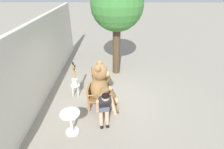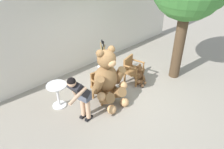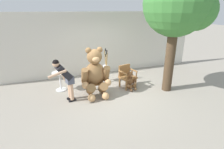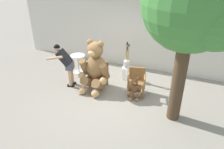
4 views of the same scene
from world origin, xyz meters
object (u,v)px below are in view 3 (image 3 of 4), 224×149
(teddy_bear_small, at_px, (130,81))
(round_side_table, at_px, (60,79))
(person_visitor, at_px, (65,76))
(brush_bucket, at_px, (106,66))
(wooden_chair_left, at_px, (94,80))
(teddy_bear_large, at_px, (95,73))
(wooden_chair_right, at_px, (127,76))
(white_stool, at_px, (106,73))
(patio_tree, at_px, (180,6))

(teddy_bear_small, height_order, round_side_table, round_side_table)
(person_visitor, xyz_separation_m, brush_bucket, (1.76, 1.18, -0.22))
(wooden_chair_left, distance_m, teddy_bear_large, 0.47)
(round_side_table, bearing_deg, wooden_chair_right, -12.75)
(wooden_chair_right, height_order, round_side_table, wooden_chair_right)
(white_stool, relative_size, brush_bucket, 0.48)
(wooden_chair_right, relative_size, brush_bucket, 0.90)
(wooden_chair_left, distance_m, round_side_table, 1.28)
(wooden_chair_right, distance_m, round_side_table, 2.53)
(brush_bucket, bearing_deg, teddy_bear_small, -59.49)
(teddy_bear_large, height_order, brush_bucket, teddy_bear_large)
(teddy_bear_large, height_order, patio_tree, patio_tree)
(teddy_bear_large, bearing_deg, person_visitor, -172.94)
(wooden_chair_right, xyz_separation_m, brush_bucket, (-0.60, 0.79, 0.21))
(teddy_bear_small, bearing_deg, wooden_chair_left, 168.28)
(person_visitor, bearing_deg, brush_bucket, 33.97)
(teddy_bear_small, bearing_deg, wooden_chair_right, 94.91)
(person_visitor, relative_size, white_stool, 3.21)
(person_visitor, height_order, brush_bucket, person_visitor)
(teddy_bear_large, bearing_deg, wooden_chair_right, 11.55)
(teddy_bear_large, bearing_deg, teddy_bear_small, -0.24)
(wooden_chair_right, bearing_deg, brush_bucket, 127.49)
(wooden_chair_right, distance_m, patio_tree, 3.02)
(wooden_chair_right, height_order, brush_bucket, brush_bucket)
(teddy_bear_large, relative_size, white_stool, 3.73)
(teddy_bear_small, height_order, patio_tree, patio_tree)
(wooden_chair_right, distance_m, teddy_bear_large, 1.41)
(teddy_bear_small, xyz_separation_m, person_visitor, (-2.38, -0.12, 0.54))
(round_side_table, height_order, patio_tree, patio_tree)
(white_stool, distance_m, patio_tree, 3.70)
(person_visitor, bearing_deg, wooden_chair_right, 9.60)
(teddy_bear_small, distance_m, person_visitor, 2.45)
(teddy_bear_large, xyz_separation_m, white_stool, (0.73, 1.06, -0.48))
(wooden_chair_left, relative_size, wooden_chair_right, 1.00)
(brush_bucket, bearing_deg, patio_tree, -39.17)
(wooden_chair_left, xyz_separation_m, brush_bucket, (0.72, 0.78, 0.21))
(teddy_bear_large, bearing_deg, white_stool, 55.60)
(wooden_chair_left, relative_size, teddy_bear_large, 0.50)
(wooden_chair_left, bearing_deg, person_visitor, -158.89)
(wooden_chair_left, distance_m, teddy_bear_small, 1.38)
(person_visitor, bearing_deg, teddy_bear_small, 2.92)
(person_visitor, distance_m, brush_bucket, 2.13)
(teddy_bear_small, xyz_separation_m, white_stool, (-0.63, 1.07, 0.00))
(teddy_bear_large, relative_size, teddy_bear_small, 2.39)
(wooden_chair_left, height_order, person_visitor, person_visitor)
(teddy_bear_small, distance_m, white_stool, 1.24)
(wooden_chair_right, height_order, teddy_bear_small, wooden_chair_right)
(brush_bucket, bearing_deg, white_stool, 128.79)
(wooden_chair_right, xyz_separation_m, teddy_bear_large, (-1.33, -0.27, 0.38))
(brush_bucket, bearing_deg, wooden_chair_right, -52.51)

